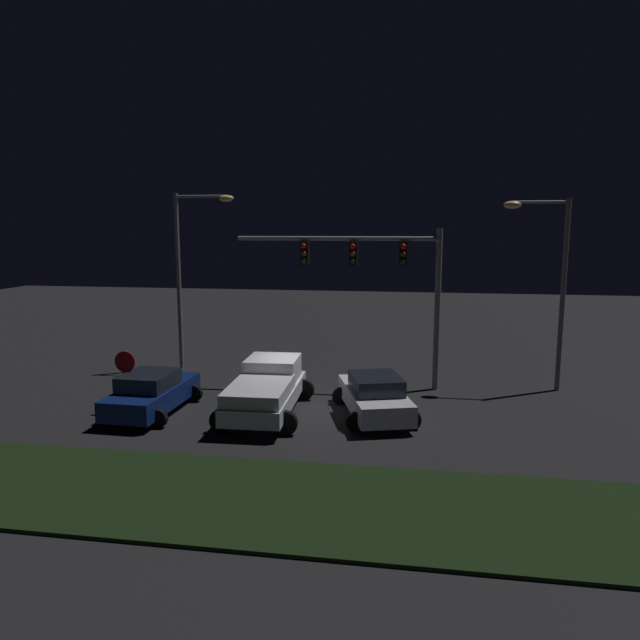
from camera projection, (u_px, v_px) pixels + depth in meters
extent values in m
plane|color=black|center=(294.00, 404.00, 21.63)|extent=(80.00, 80.00, 0.00)
cube|color=black|center=(229.00, 497.00, 14.02)|extent=(25.20, 4.60, 0.10)
cube|color=silver|center=(266.00, 396.00, 20.28)|extent=(2.20, 5.47, 0.55)
cube|color=silver|center=(273.00, 369.00, 21.34)|extent=(1.91, 1.97, 0.85)
cube|color=black|center=(273.00, 365.00, 21.32)|extent=(1.82, 1.59, 0.51)
cube|color=silver|center=(259.00, 391.00, 19.15)|extent=(2.03, 3.10, 0.45)
cylinder|color=black|center=(251.00, 388.00, 22.36)|extent=(0.80, 0.22, 0.80)
cylinder|color=black|center=(304.00, 390.00, 22.11)|extent=(0.80, 0.22, 0.80)
cylinder|color=black|center=(222.00, 421.00, 18.54)|extent=(0.80, 0.22, 0.80)
cylinder|color=black|center=(285.00, 423.00, 18.29)|extent=(0.80, 0.22, 0.80)
cube|color=silver|center=(374.00, 399.00, 20.17)|extent=(2.99, 4.73, 0.70)
cube|color=black|center=(376.00, 384.00, 19.83)|extent=(2.11, 2.38, 0.55)
cylinder|color=black|center=(341.00, 396.00, 21.57)|extent=(0.64, 0.22, 0.64)
cylinder|color=black|center=(389.00, 394.00, 21.80)|extent=(0.64, 0.22, 0.64)
cylinder|color=black|center=(356.00, 422.00, 18.64)|extent=(0.64, 0.22, 0.64)
cylinder|color=black|center=(412.00, 420.00, 18.87)|extent=(0.64, 0.22, 0.64)
cube|color=navy|center=(153.00, 396.00, 20.57)|extent=(1.90, 4.44, 0.70)
cube|color=black|center=(149.00, 381.00, 20.23)|extent=(1.65, 2.04, 0.55)
cylinder|color=black|center=(149.00, 391.00, 22.23)|extent=(0.64, 0.22, 0.64)
cylinder|color=black|center=(194.00, 393.00, 21.90)|extent=(0.64, 0.22, 0.64)
cylinder|color=black|center=(107.00, 415.00, 19.33)|extent=(0.64, 0.22, 0.64)
cylinder|color=black|center=(158.00, 419.00, 18.99)|extent=(0.64, 0.22, 0.64)
cylinder|color=slate|center=(437.00, 310.00, 23.15)|extent=(0.24, 0.24, 6.50)
cylinder|color=slate|center=(336.00, 238.00, 23.36)|extent=(8.20, 0.18, 0.18)
cube|color=black|center=(403.00, 254.00, 23.03)|extent=(0.32, 0.44, 0.95)
sphere|color=red|center=(403.00, 246.00, 22.75)|extent=(0.22, 0.22, 0.22)
sphere|color=#59380A|center=(403.00, 254.00, 22.80)|extent=(0.22, 0.22, 0.22)
sphere|color=#0C4719|center=(403.00, 262.00, 22.85)|extent=(0.22, 0.22, 0.22)
cube|color=black|center=(353.00, 253.00, 23.34)|extent=(0.32, 0.44, 0.95)
sphere|color=red|center=(353.00, 246.00, 23.07)|extent=(0.22, 0.22, 0.22)
sphere|color=#59380A|center=(353.00, 254.00, 23.12)|extent=(0.22, 0.22, 0.22)
sphere|color=#0C4719|center=(353.00, 261.00, 23.17)|extent=(0.22, 0.22, 0.22)
cube|color=black|center=(305.00, 253.00, 23.66)|extent=(0.32, 0.44, 0.95)
sphere|color=red|center=(304.00, 246.00, 23.39)|extent=(0.22, 0.22, 0.22)
sphere|color=#59380A|center=(304.00, 253.00, 23.44)|extent=(0.22, 0.22, 0.22)
sphere|color=#0C4719|center=(304.00, 261.00, 23.48)|extent=(0.22, 0.22, 0.22)
cylinder|color=slate|center=(179.00, 282.00, 26.71)|extent=(0.20, 0.20, 8.08)
cylinder|color=slate|center=(201.00, 196.00, 25.92)|extent=(2.38, 0.12, 0.12)
ellipsoid|color=#F9CC72|center=(226.00, 198.00, 25.74)|extent=(0.70, 0.44, 0.30)
cylinder|color=slate|center=(563.00, 297.00, 22.89)|extent=(0.20, 0.20, 7.66)
cylinder|color=slate|center=(541.00, 202.00, 22.48)|extent=(2.09, 0.12, 0.12)
ellipsoid|color=#F9CC72|center=(512.00, 205.00, 22.66)|extent=(0.70, 0.44, 0.30)
cylinder|color=slate|center=(126.00, 382.00, 20.52)|extent=(0.07, 0.07, 2.20)
cylinder|color=#B20C0F|center=(125.00, 362.00, 20.37)|extent=(0.76, 0.03, 0.76)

